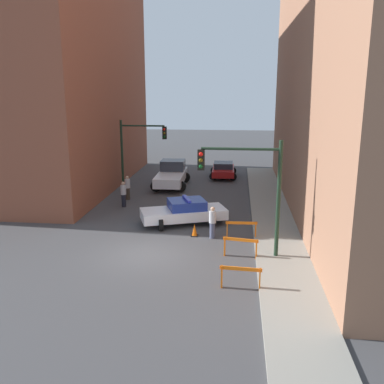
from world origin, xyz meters
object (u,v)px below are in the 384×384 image
Objects in this scene: traffic_light_far at (136,145)px; pedestrian_sidewalk at (212,222)px; barrier_mid at (240,244)px; pedestrian_crossing at (123,194)px; traffic_cone at (195,230)px; parked_car_near at (223,169)px; white_truck at (172,174)px; barrier_front at (241,274)px; police_car at (184,212)px; traffic_light_near at (252,181)px; pedestrian_corner at (128,187)px; barrier_back at (241,227)px.

pedestrian_sidewalk is (6.20, -9.88, -2.54)m from traffic_light_far.
pedestrian_sidewalk is at bearing 120.55° from barrier_mid.
pedestrian_crossing is 2.53× the size of traffic_cone.
barrier_mid is at bearing -86.77° from parked_car_near.
traffic_light_far reaches higher than white_truck.
traffic_light_far reaches higher than barrier_front.
parked_car_near is 15.21m from traffic_cone.
police_car is 3.04× the size of pedestrian_sidewalk.
parked_car_near is at bearing 93.83° from barrier_front.
white_truck is 6.67m from pedestrian_crossing.
pedestrian_sidewalk reaches higher than parked_car_near.
traffic_light_near reaches higher than traffic_cone.
pedestrian_corner reaches higher than parked_car_near.
parked_car_near reaches higher than barrier_back.
barrier_back is (5.35, -11.52, -0.29)m from white_truck.
white_truck is at bearing 147.29° from pedestrian_sidewalk.
barrier_mid is at bearing -170.63° from traffic_light_near.
pedestrian_corner is at bearing 170.04° from pedestrian_sidewalk.
pedestrian_sidewalk is at bearing 26.55° from pedestrian_corner.
police_car reaches higher than barrier_back.
pedestrian_crossing is 9.13m from barrier_back.
pedestrian_crossing is 1.82m from pedestrian_corner.
traffic_light_far is 3.82m from white_truck.
white_truck reaches higher than pedestrian_crossing.
police_car is 5.34m from pedestrian_crossing.
pedestrian_corner is at bearing -118.64° from white_truck.
barrier_mid is 3.52m from traffic_cone.
white_truck is (-5.72, 13.93, -2.62)m from traffic_light_near.
traffic_light_far reaches higher than barrier_back.
traffic_light_near is at bearing 25.86° from pedestrian_corner.
parked_car_near is at bearing 43.04° from white_truck.
traffic_light_near is at bearing -68.85° from white_truck.
pedestrian_crossing reaches higher than parked_car_near.
traffic_light_far is 11.43m from traffic_cone.
white_truck is 3.28× the size of pedestrian_crossing.
barrier_back is at bearing 42.47° from pedestrian_sidewalk.
barrier_back is (7.66, -9.79, -2.78)m from traffic_light_far.
white_truck reaches higher than pedestrian_corner.
white_truck is 14.97m from barrier_mid.
barrier_mid is (1.41, -2.39, -0.24)m from pedestrian_sidewalk.
barrier_mid is 2.48m from barrier_back.
traffic_light_far reaches higher than pedestrian_corner.
pedestrian_sidewalk is (3.88, -11.61, -0.04)m from white_truck.
traffic_light_near is 2.95m from barrier_mid.
pedestrian_corner is (-2.34, -4.51, -0.04)m from white_truck.
pedestrian_corner is at bearing 121.07° from barrier_front.
traffic_light_near is 1.20× the size of parked_car_near.
pedestrian_corner and pedestrian_sidewalk have the same top height.
parked_car_near is (6.20, 5.51, -2.72)m from traffic_light_far.
traffic_cone is (-2.34, 5.79, -0.30)m from barrier_front.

